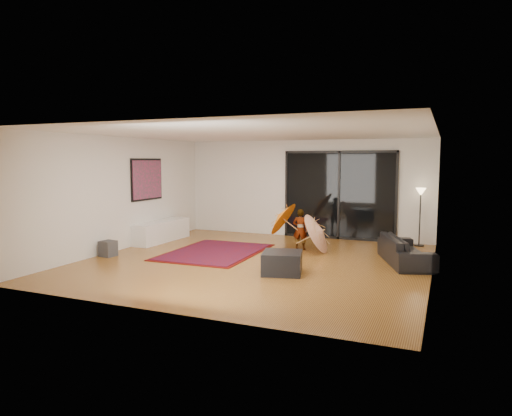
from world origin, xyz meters
The scene contains 17 objects.
floor centered at (0.00, 0.00, 0.00)m, with size 7.00×7.00×0.00m, color #A5702D.
ceiling centered at (0.00, 0.00, 2.70)m, with size 7.00×7.00×0.00m, color white.
wall_back centered at (0.00, 3.50, 1.35)m, with size 7.00×7.00×0.00m, color silver.
wall_front centered at (0.00, -3.50, 1.35)m, with size 7.00×7.00×0.00m, color silver.
wall_left centered at (-3.50, 0.00, 1.35)m, with size 7.00×7.00×0.00m, color silver.
wall_right centered at (3.50, 0.00, 1.35)m, with size 7.00×7.00×0.00m, color silver.
sliding_door centered at (1.00, 3.47, 1.20)m, with size 3.06×0.07×2.40m.
painting centered at (-3.46, 1.00, 1.65)m, with size 0.04×1.28×1.08m.
media_console centered at (-3.25, 1.29, 0.27)m, with size 0.49×1.95×0.54m, color white.
speaker centered at (-3.25, -0.79, 0.17)m, with size 0.31×0.31×0.35m, color #424244.
persian_rug centered at (-1.25, 0.53, 0.01)m, with size 2.06×2.83×0.02m.
sofa centered at (2.95, 1.05, 0.28)m, with size 1.93×0.76×0.56m, color black.
ottoman centered at (0.87, -0.75, 0.21)m, with size 0.73×0.73×0.42m, color black.
floor_lamp centered at (3.10, 3.25, 1.15)m, with size 0.25×0.25×1.46m.
child centered at (0.48, 1.63, 0.49)m, with size 0.36×0.24×0.99m, color #999999.
parasol_orange centered at (-0.07, 1.58, 0.73)m, with size 0.66×0.92×0.91m.
parasol_white centered at (1.08, 1.48, 0.50)m, with size 0.65×1.00×1.00m.
Camera 1 is at (3.70, -8.77, 2.15)m, focal length 32.00 mm.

